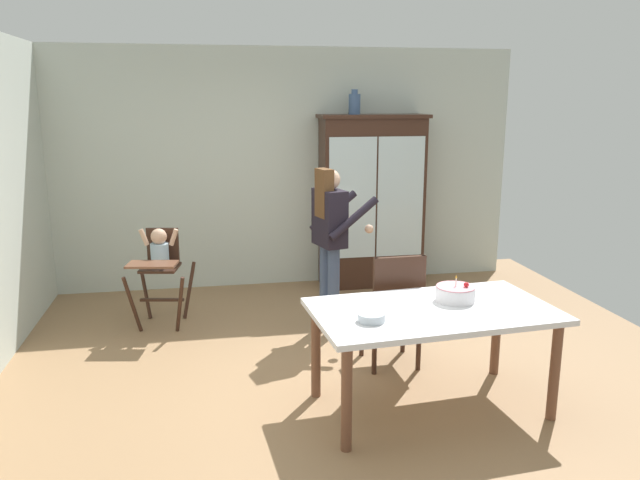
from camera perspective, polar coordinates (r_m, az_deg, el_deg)
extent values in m
plane|color=#93704C|center=(4.97, 1.21, -12.57)|extent=(6.24, 6.24, 0.00)
cube|color=beige|center=(7.12, -3.09, 6.61)|extent=(5.32, 0.06, 2.70)
cube|color=#382116|center=(7.11, 4.78, 3.42)|extent=(1.16, 0.42, 1.93)
cube|color=#382116|center=(7.01, 4.94, 11.36)|extent=(1.22, 0.48, 0.04)
cube|color=silver|center=(6.82, 3.04, 3.85)|extent=(0.53, 0.01, 1.35)
cube|color=silver|center=(6.97, 7.46, 3.96)|extent=(0.53, 0.01, 1.35)
cube|color=#382116|center=(7.09, 4.79, 4.18)|extent=(1.08, 0.36, 0.02)
cylinder|color=#3D567F|center=(6.95, 3.21, 12.44)|extent=(0.13, 0.13, 0.22)
cylinder|color=#3D567F|center=(6.95, 3.23, 13.55)|extent=(0.07, 0.07, 0.05)
cylinder|color=#382116|center=(5.99, -16.98, -5.74)|extent=(0.15, 0.12, 0.56)
cylinder|color=#382116|center=(5.88, -12.84, -5.84)|extent=(0.12, 0.16, 0.56)
cylinder|color=#382116|center=(6.39, -15.88, -4.48)|extent=(0.12, 0.16, 0.56)
cylinder|color=#382116|center=(6.28, -12.00, -4.54)|extent=(0.15, 0.12, 0.56)
cube|color=#382116|center=(6.14, -14.41, -5.38)|extent=(0.42, 0.11, 0.02)
cube|color=#382116|center=(6.05, -14.58, -2.50)|extent=(0.39, 0.39, 0.02)
cube|color=#382116|center=(6.15, -14.34, -0.47)|extent=(0.31, 0.08, 0.34)
cube|color=brown|center=(5.77, -15.28, -2.19)|extent=(0.48, 0.31, 0.02)
cylinder|color=#9EBCD1|center=(6.03, -14.61, -1.33)|extent=(0.17, 0.17, 0.22)
sphere|color=tan|center=(5.99, -14.70, 0.32)|extent=(0.15, 0.15, 0.15)
cylinder|color=tan|center=(6.03, -15.99, 0.24)|extent=(0.10, 0.06, 0.17)
cylinder|color=tan|center=(5.96, -13.39, 0.25)|extent=(0.10, 0.06, 0.17)
cylinder|color=#3D4C6B|center=(5.71, 1.26, -4.70)|extent=(0.11, 0.11, 0.82)
cylinder|color=#3D4C6B|center=(5.85, 0.50, -4.24)|extent=(0.11, 0.11, 0.82)
cube|color=black|center=(5.61, 0.90, 2.07)|extent=(0.29, 0.40, 0.52)
cube|color=white|center=(5.66, 1.84, 2.16)|extent=(0.02, 0.06, 0.49)
sphere|color=tan|center=(5.56, 0.91, 5.62)|extent=(0.19, 0.19, 0.19)
cube|color=brown|center=(5.55, 0.40, 4.36)|extent=(0.15, 0.22, 0.44)
cylinder|color=black|center=(5.50, 3.14, 2.00)|extent=(0.49, 0.19, 0.37)
sphere|color=tan|center=(5.60, 4.56, 1.03)|extent=(0.08, 0.08, 0.08)
cylinder|color=black|center=(5.85, 1.25, 2.69)|extent=(0.49, 0.19, 0.37)
sphere|color=tan|center=(5.94, 2.62, 1.77)|extent=(0.08, 0.08, 0.08)
cube|color=silver|center=(4.33, 10.42, -6.49)|extent=(1.72, 1.05, 0.04)
cylinder|color=brown|center=(3.90, 2.48, -14.46)|extent=(0.07, 0.07, 0.70)
cylinder|color=brown|center=(4.53, 20.90, -11.30)|extent=(0.07, 0.07, 0.70)
cylinder|color=brown|center=(4.55, -0.39, -10.29)|extent=(0.07, 0.07, 0.70)
cylinder|color=brown|center=(5.09, 16.01, -8.18)|extent=(0.07, 0.07, 0.70)
cylinder|color=white|center=(4.49, 12.42, -4.90)|extent=(0.28, 0.28, 0.10)
cylinder|color=pink|center=(4.48, 12.45, -4.24)|extent=(0.27, 0.27, 0.01)
cylinder|color=#F2E5CC|center=(4.47, 12.48, -3.83)|extent=(0.01, 0.01, 0.06)
cone|color=yellow|center=(4.45, 12.50, -3.31)|extent=(0.02, 0.02, 0.02)
sphere|color=red|center=(4.46, 13.39, -4.05)|extent=(0.04, 0.04, 0.04)
cylinder|color=#B2BCC6|center=(4.02, 4.77, -7.14)|extent=(0.18, 0.18, 0.05)
cylinder|color=#382116|center=(5.39, 7.71, -8.00)|extent=(0.04, 0.04, 0.45)
cylinder|color=#382116|center=(5.28, 3.88, -8.36)|extent=(0.04, 0.04, 0.45)
cylinder|color=#382116|center=(5.07, 9.13, -9.45)|extent=(0.04, 0.04, 0.45)
cylinder|color=#382116|center=(4.95, 5.07, -9.88)|extent=(0.04, 0.04, 0.45)
cube|color=brown|center=(5.08, 6.52, -6.40)|extent=(0.45, 0.45, 0.03)
cube|color=#382116|center=(4.82, 7.35, -4.31)|extent=(0.42, 0.05, 0.48)
cylinder|color=#382116|center=(4.89, 9.46, -4.15)|extent=(0.03, 0.03, 0.48)
cylinder|color=#382116|center=(4.77, 5.18, -4.47)|extent=(0.03, 0.03, 0.48)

